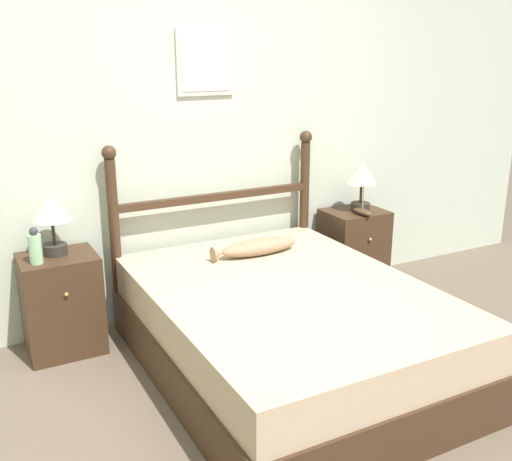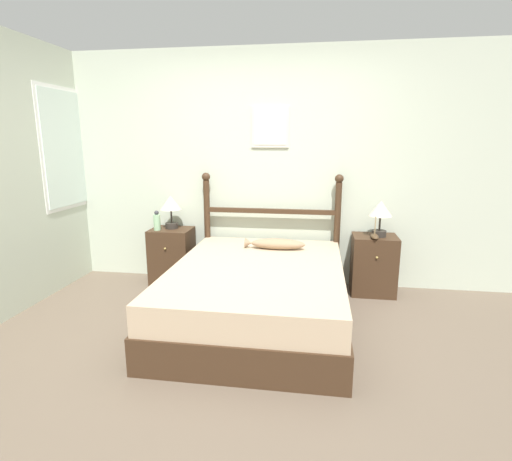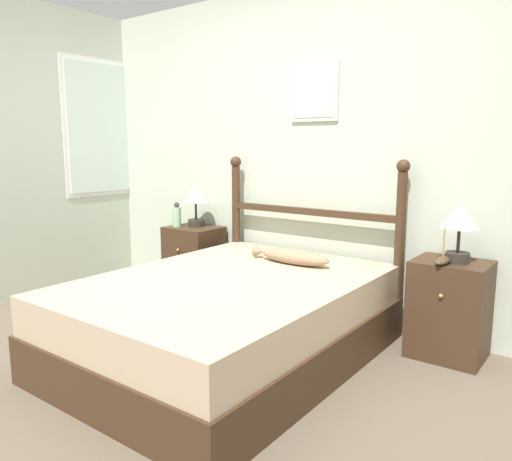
{
  "view_description": "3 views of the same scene",
  "coord_description": "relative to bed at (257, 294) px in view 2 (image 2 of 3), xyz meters",
  "views": [
    {
      "loc": [
        -1.5,
        -2.06,
        1.82
      ],
      "look_at": [
        0.16,
        1.06,
        0.73
      ],
      "focal_mm": 42.0,
      "sensor_mm": 36.0,
      "label": 1
    },
    {
      "loc": [
        0.63,
        -2.67,
        1.59
      ],
      "look_at": [
        0.07,
        0.97,
        0.75
      ],
      "focal_mm": 28.0,
      "sensor_mm": 36.0,
      "label": 2
    },
    {
      "loc": [
        2.07,
        -1.67,
        1.33
      ],
      "look_at": [
        0.04,
        1.05,
        0.75
      ],
      "focal_mm": 35.0,
      "sensor_mm": 36.0,
      "label": 3
    }
  ],
  "objects": [
    {
      "name": "table_lamp_left",
      "position": [
        -1.11,
        0.89,
        0.62
      ],
      "size": [
        0.23,
        0.23,
        0.37
      ],
      "color": "#2D2823",
      "rests_on": "nightstand_left"
    },
    {
      "name": "ground_plane",
      "position": [
        -0.14,
        -0.63,
        -0.26
      ],
      "size": [
        16.0,
        16.0,
        0.0
      ],
      "primitive_type": "plane",
      "color": "brown"
    },
    {
      "name": "bottle",
      "position": [
        -1.23,
        0.78,
        0.47
      ],
      "size": [
        0.07,
        0.07,
        0.22
      ],
      "color": "#99C699",
      "rests_on": "nightstand_left"
    },
    {
      "name": "wall_back",
      "position": [
        -0.14,
        1.1,
        1.02
      ],
      "size": [
        6.4,
        0.08,
        2.55
      ],
      "color": "beige",
      "rests_on": "ground_plane"
    },
    {
      "name": "fish_pillow",
      "position": [
        0.1,
        0.58,
        0.32
      ],
      "size": [
        0.61,
        0.15,
        0.11
      ],
      "color": "#997A5B",
      "rests_on": "bed"
    },
    {
      "name": "nightstand_right",
      "position": [
        1.11,
        0.86,
        0.06
      ],
      "size": [
        0.45,
        0.4,
        0.62
      ],
      "color": "#3D2819",
      "rests_on": "ground_plane"
    },
    {
      "name": "bed",
      "position": [
        0.0,
        0.0,
        0.0
      ],
      "size": [
        1.51,
        2.02,
        0.52
      ],
      "color": "#3D2819",
      "rests_on": "ground_plane"
    },
    {
      "name": "headboard",
      "position": [
        0.0,
        0.98,
        0.44
      ],
      "size": [
        1.53,
        0.09,
        1.24
      ],
      "color": "#3D2819",
      "rests_on": "ground_plane"
    },
    {
      "name": "table_lamp_right",
      "position": [
        1.14,
        0.84,
        0.62
      ],
      "size": [
        0.23,
        0.23,
        0.37
      ],
      "color": "#2D2823",
      "rests_on": "nightstand_right"
    },
    {
      "name": "model_boat",
      "position": [
        1.08,
        0.74,
        0.39
      ],
      "size": [
        0.07,
        0.2,
        0.23
      ],
      "color": "#4C3823",
      "rests_on": "nightstand_right"
    },
    {
      "name": "nightstand_left",
      "position": [
        -1.11,
        0.86,
        0.06
      ],
      "size": [
        0.45,
        0.4,
        0.62
      ],
      "color": "#3D2819",
      "rests_on": "ground_plane"
    }
  ]
}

